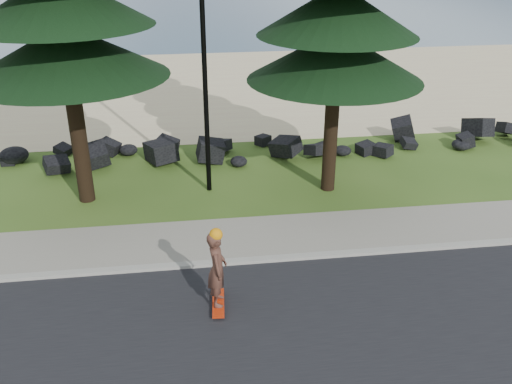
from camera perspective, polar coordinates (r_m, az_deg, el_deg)
ground at (r=14.17m, az=-3.91°, el=-5.30°), size 160.00×160.00×0.00m
road at (r=10.57m, az=-2.06°, el=-17.87°), size 160.00×7.00×0.02m
kerb at (r=13.38m, az=-3.64°, el=-7.10°), size 160.00×0.20×0.10m
sidewalk at (r=14.32m, az=-3.97°, el=-4.76°), size 160.00×2.00×0.08m
beach_sand at (r=27.61m, az=-6.12°, el=10.33°), size 160.00×15.00×0.01m
seawall_boulders at (r=19.18m, az=-5.12°, el=3.31°), size 60.00×2.40×1.10m
lamp_post at (r=15.66m, az=-5.24°, el=14.02°), size 0.25×0.14×8.14m
skateboarder at (r=11.58m, az=-3.91°, el=-7.70°), size 0.44×1.00×1.84m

